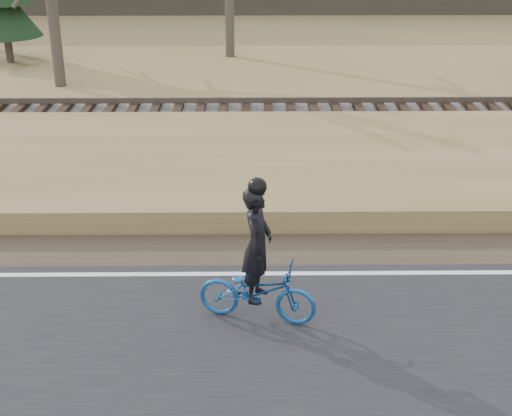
{
  "coord_description": "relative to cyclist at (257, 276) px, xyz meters",
  "views": [
    {
      "loc": [
        4.87,
        -9.96,
        5.68
      ],
      "look_at": [
        4.98,
        0.5,
        1.1
      ],
      "focal_mm": 50.0,
      "sensor_mm": 36.0,
      "label": 1
    }
  ],
  "objects": [
    {
      "name": "embankment",
      "position": [
        -4.98,
        5.33,
        -0.54
      ],
      "size": [
        120.0,
        5.0,
        0.44
      ],
      "primitive_type": "cube",
      "color": "olive",
      "rests_on": "ground"
    },
    {
      "name": "ballast",
      "position": [
        -4.98,
        9.13,
        -0.54
      ],
      "size": [
        120.0,
        3.0,
        0.45
      ],
      "primitive_type": "cube",
      "color": "slate",
      "rests_on": "ground"
    },
    {
      "name": "railroad",
      "position": [
        -4.98,
        9.13,
        -0.23
      ],
      "size": [
        120.0,
        2.4,
        0.29
      ],
      "color": "black",
      "rests_on": "ballast"
    },
    {
      "name": "cyclist",
      "position": [
        0.0,
        0.0,
        0.0
      ],
      "size": [
        1.81,
        1.0,
        2.19
      ],
      "rotation": [
        0.0,
        0.0,
        1.32
      ],
      "color": "navy",
      "rests_on": "road"
    }
  ]
}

